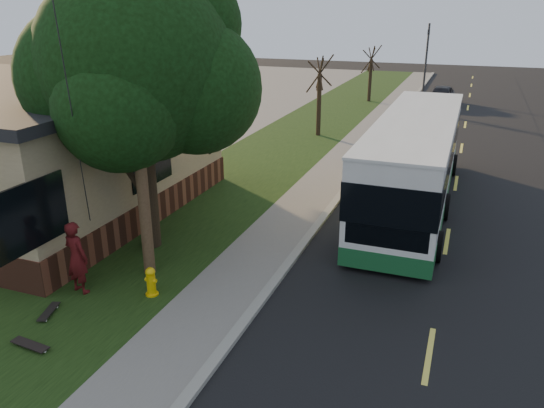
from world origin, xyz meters
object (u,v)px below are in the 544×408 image
Objects in this scene: leafy_tree at (141,68)px; bare_tree_near at (319,97)px; utility_pole at (134,100)px; skateboard_spare at (30,345)px; fire_hydrant at (151,281)px; traffic_signal at (426,55)px; transit_bus at (414,160)px; bare_tree_far at (370,75)px; skateboarder at (77,257)px; distant_car at (441,96)px; skateboard_main at (49,312)px; dumpster at (93,169)px.

bare_tree_near is at bearing 87.50° from leafy_tree.
utility_pole is 9.70× the size of skateboard_spare.
fire_hydrant is 3.01m from skateboard_spare.
traffic_signal is at bearing 83.42° from utility_pole.
traffic_signal reaches higher than skateboard_spare.
transit_bus is (5.16, 8.79, 1.26)m from fire_hydrant.
bare_tree_far is (-0.40, 30.00, 1.57)m from fire_hydrant.
leafy_tree is at bearing -92.50° from bare_tree_near.
bare_tree_far is 2.17× the size of skateboarder.
distant_car is (5.59, 12.47, -1.46)m from bare_tree_near.
leafy_tree is 27.56m from bare_tree_far.
utility_pole reaches higher than skateboard_main.
bare_tree_near is (-0.19, 17.01, -2.48)m from utility_pole.
bare_tree_far reaches higher than fire_hydrant.
skateboard_main is at bearing -92.47° from bare_tree_near.
fire_hydrant is 0.18× the size of distant_car.
leafy_tree reaches higher than fire_hydrant.
bare_tree_far is at bearing 89.40° from utility_pole.
dumpster is at bearing -43.02° from skateboarder.
skateboard_spare is at bearing -97.34° from utility_pole.
distant_car is at bearing 78.65° from skateboard_main.
distant_car is (5.09, 0.47, -1.31)m from bare_tree_far.
skateboard_main is at bearing -123.63° from transit_bus.
leafy_tree is 15.66m from bare_tree_near.
utility_pole is 29.13m from bare_tree_far.
utility_pole is 0.77× the size of transit_bus.
leafy_tree is at bearing -82.14° from skateboarder.
dumpster is (-5.32, 3.99, -4.48)m from leafy_tree.
leafy_tree is 7.39m from skateboard_spare.
fire_hydrant is 0.18× the size of bare_tree_far.
skateboarder is 2.50m from skateboard_spare.
bare_tree_far is 4.31× the size of skateboard_spare.
bare_tree_far is 21.93m from transit_bus.
bare_tree_far reaches higher than distant_car.
skateboarder is (-1.75, -0.47, 0.57)m from fire_hydrant.
traffic_signal reaches higher than skateboard_main.
bare_tree_near is at bearing -81.54° from skateboarder.
traffic_signal is 3.16× the size of dumpster.
distant_car is (5.39, 29.47, -3.94)m from utility_pole.
bare_tree_near is at bearing 89.21° from skateboard_spare.
bare_tree_near is 1.07× the size of bare_tree_far.
traffic_signal is (3.50, 4.00, 1.16)m from bare_tree_far.
utility_pole is at bearing -90.60° from bare_tree_far.
skateboard_main is 0.21× the size of distant_car.
utility_pole is 5.29m from skateboard_main.
transit_bus is at bearing 53.06° from utility_pole.
traffic_signal is 4.60m from distant_car.
distant_car is (-0.47, 21.67, -1.00)m from transit_bus.
traffic_signal is at bearing 82.25° from skateboard_main.
skateboarder reaches higher than fire_hydrant.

